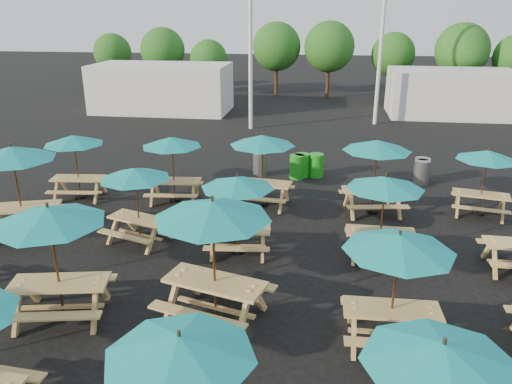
# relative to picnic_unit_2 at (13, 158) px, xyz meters

# --- Properties ---
(ground) EXTENTS (120.00, 120.00, 0.00)m
(ground) POSITION_rel_picnic_unit_2_xyz_m (6.24, -0.21, -2.19)
(ground) COLOR black
(ground) RESTS_ON ground
(picnic_unit_2) EXTENTS (2.78, 2.78, 2.54)m
(picnic_unit_2) POSITION_rel_picnic_unit_2_xyz_m (0.00, 0.00, 0.00)
(picnic_unit_2) COLOR tan
(picnic_unit_2) RESTS_ON ground
(picnic_unit_3) EXTENTS (2.07, 2.07, 2.14)m
(picnic_unit_3) POSITION_rel_picnic_unit_2_xyz_m (0.18, 2.91, -0.34)
(picnic_unit_3) COLOR tan
(picnic_unit_3) RESTS_ON ground
(picnic_unit_5) EXTENTS (2.49, 2.49, 2.42)m
(picnic_unit_5) POSITION_rel_picnic_unit_2_xyz_m (2.99, -3.53, -0.10)
(picnic_unit_5) COLOR tan
(picnic_unit_5) RESTS_ON ground
(picnic_unit_6) EXTENTS (2.32, 2.32, 2.08)m
(picnic_unit_6) POSITION_rel_picnic_unit_2_xyz_m (3.30, 0.02, -0.39)
(picnic_unit_6) COLOR tan
(picnic_unit_6) RESTS_ON ground
(picnic_unit_7) EXTENTS (2.06, 2.06, 2.15)m
(picnic_unit_7) POSITION_rel_picnic_unit_2_xyz_m (3.35, 3.06, -0.33)
(picnic_unit_7) COLOR tan
(picnic_unit_7) RESTS_ON ground
(picnic_unit_8) EXTENTS (2.02, 2.02, 2.19)m
(picnic_unit_8) POSITION_rel_picnic_unit_2_xyz_m (6.41, -6.68, -0.30)
(picnic_unit_8) COLOR tan
(picnic_unit_8) RESTS_ON ground
(picnic_unit_9) EXTENTS (2.77, 2.77, 2.55)m
(picnic_unit_9) POSITION_rel_picnic_unit_2_xyz_m (6.04, -3.15, 0.02)
(picnic_unit_9) COLOR tan
(picnic_unit_9) RESTS_ON ground
(picnic_unit_10) EXTENTS (1.97, 1.97, 2.06)m
(picnic_unit_10) POSITION_rel_picnic_unit_2_xyz_m (6.00, -0.26, -0.41)
(picnic_unit_10) COLOR tan
(picnic_unit_10) RESTS_ON ground
(picnic_unit_11) EXTENTS (2.25, 2.25, 2.29)m
(picnic_unit_11) POSITION_rel_picnic_unit_2_xyz_m (6.19, 3.11, -0.21)
(picnic_unit_11) COLOR tan
(picnic_unit_11) RESTS_ON ground
(picnic_unit_12) EXTENTS (2.02, 2.02, 2.21)m
(picnic_unit_12) POSITION_rel_picnic_unit_2_xyz_m (9.52, -6.44, -0.28)
(picnic_unit_12) COLOR tan
(picnic_unit_12) RESTS_ON ground
(picnic_unit_13) EXTENTS (2.00, 2.00, 2.24)m
(picnic_unit_13) POSITION_rel_picnic_unit_2_xyz_m (9.40, -3.49, -0.26)
(picnic_unit_13) COLOR tan
(picnic_unit_13) RESTS_ON ground
(picnic_unit_14) EXTENTS (1.89, 1.89, 2.14)m
(picnic_unit_14) POSITION_rel_picnic_unit_2_xyz_m (9.52, -0.02, -0.34)
(picnic_unit_14) COLOR tan
(picnic_unit_14) RESTS_ON ground
(picnic_unit_15) EXTENTS (2.33, 2.33, 2.30)m
(picnic_unit_15) POSITION_rel_picnic_unit_2_xyz_m (9.58, 2.92, -0.20)
(picnic_unit_15) COLOR tan
(picnic_unit_15) RESTS_ON ground
(picnic_unit_19) EXTENTS (2.11, 2.11, 2.03)m
(picnic_unit_19) POSITION_rel_picnic_unit_2_xyz_m (12.77, 3.21, -0.44)
(picnic_unit_19) COLOR tan
(picnic_unit_19) RESTS_ON ground
(waste_bin_0) EXTENTS (0.54, 0.54, 0.87)m
(waste_bin_0) POSITION_rel_picnic_unit_2_xyz_m (5.73, 6.10, -1.75)
(waste_bin_0) COLOR gray
(waste_bin_0) RESTS_ON ground
(waste_bin_1) EXTENTS (0.54, 0.54, 0.87)m
(waste_bin_1) POSITION_rel_picnic_unit_2_xyz_m (7.11, 5.94, -1.75)
(waste_bin_1) COLOR #1B951B
(waste_bin_1) RESTS_ON ground
(waste_bin_2) EXTENTS (0.54, 0.54, 0.87)m
(waste_bin_2) POSITION_rel_picnic_unit_2_xyz_m (7.28, 6.16, -1.75)
(waste_bin_2) COLOR #1B951B
(waste_bin_2) RESTS_ON ground
(waste_bin_3) EXTENTS (0.54, 0.54, 0.87)m
(waste_bin_3) POSITION_rel_picnic_unit_2_xyz_m (7.80, 6.21, -1.75)
(waste_bin_3) COLOR #1B951B
(waste_bin_3) RESTS_ON ground
(waste_bin_4) EXTENTS (0.54, 0.54, 0.87)m
(waste_bin_4) POSITION_rel_picnic_unit_2_xyz_m (11.51, 5.87, -1.75)
(waste_bin_4) COLOR gray
(waste_bin_4) RESTS_ON ground
(waste_bin_5) EXTENTS (0.54, 0.54, 0.87)m
(waste_bin_5) POSITION_rel_picnic_unit_2_xyz_m (11.57, 6.17, -1.75)
(waste_bin_5) COLOR gray
(waste_bin_5) RESTS_ON ground
(mast_0) EXTENTS (0.20, 0.20, 12.00)m
(mast_0) POSITION_rel_picnic_unit_2_xyz_m (4.24, 13.79, 3.81)
(mast_0) COLOR silver
(mast_0) RESTS_ON ground
(mast_1) EXTENTS (0.20, 0.20, 12.00)m
(mast_1) POSITION_rel_picnic_unit_2_xyz_m (10.74, 15.79, 3.81)
(mast_1) COLOR silver
(mast_1) RESTS_ON ground
(event_tent_0) EXTENTS (8.00, 4.00, 2.80)m
(event_tent_0) POSITION_rel_picnic_unit_2_xyz_m (-1.76, 17.79, -0.79)
(event_tent_0) COLOR silver
(event_tent_0) RESTS_ON ground
(event_tent_1) EXTENTS (7.00, 4.00, 2.60)m
(event_tent_1) POSITION_rel_picnic_unit_2_xyz_m (15.24, 18.79, -0.89)
(event_tent_1) COLOR silver
(event_tent_1) RESTS_ON ground
(tree_0) EXTENTS (2.80, 2.80, 4.24)m
(tree_0) POSITION_rel_picnic_unit_2_xyz_m (-7.83, 25.04, 0.64)
(tree_0) COLOR #382314
(tree_0) RESTS_ON ground
(tree_1) EXTENTS (3.11, 3.11, 4.72)m
(tree_1) POSITION_rel_picnic_unit_2_xyz_m (-3.50, 23.69, 0.96)
(tree_1) COLOR #382314
(tree_1) RESTS_ON ground
(tree_2) EXTENTS (2.59, 2.59, 3.93)m
(tree_2) POSITION_rel_picnic_unit_2_xyz_m (-0.15, 23.44, 0.44)
(tree_2) COLOR #382314
(tree_2) RESTS_ON ground
(tree_3) EXTENTS (3.36, 3.36, 5.09)m
(tree_3) POSITION_rel_picnic_unit_2_xyz_m (4.49, 24.50, 1.22)
(tree_3) COLOR #382314
(tree_3) RESTS_ON ground
(tree_4) EXTENTS (3.41, 3.41, 5.17)m
(tree_4) POSITION_rel_picnic_unit_2_xyz_m (8.14, 24.05, 1.27)
(tree_4) COLOR #382314
(tree_4) RESTS_ON ground
(tree_5) EXTENTS (2.94, 2.94, 4.45)m
(tree_5) POSITION_rel_picnic_unit_2_xyz_m (12.47, 24.46, 0.78)
(tree_5) COLOR #382314
(tree_5) RESTS_ON ground
(tree_6) EXTENTS (3.38, 3.38, 5.13)m
(tree_6) POSITION_rel_picnic_unit_2_xyz_m (16.48, 22.68, 1.24)
(tree_6) COLOR #382314
(tree_6) RESTS_ON ground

